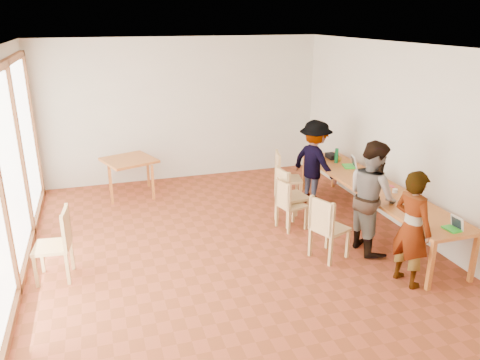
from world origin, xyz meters
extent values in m
plane|color=brown|center=(0.00, 0.00, 0.00)|extent=(8.00, 8.00, 0.00)
cube|color=beige|center=(0.00, 4.00, 1.50)|extent=(6.00, 0.10, 3.00)
cube|color=beige|center=(0.00, -4.00, 1.50)|extent=(6.00, 0.10, 3.00)
cube|color=beige|center=(3.00, 0.00, 1.50)|extent=(0.10, 8.00, 3.00)
cube|color=white|center=(0.00, 0.00, 3.02)|extent=(6.00, 8.00, 0.04)
cube|color=#CA702C|center=(2.50, 0.48, 0.72)|extent=(0.80, 4.00, 0.05)
cube|color=#CA702C|center=(2.16, -1.46, 0.35)|extent=(0.06, 0.06, 0.70)
cube|color=#CA702C|center=(2.16, 2.42, 0.35)|extent=(0.06, 0.06, 0.70)
cube|color=#CA702C|center=(2.84, -1.46, 0.35)|extent=(0.06, 0.06, 0.70)
cube|color=#CA702C|center=(2.84, 2.42, 0.35)|extent=(0.06, 0.06, 0.70)
cube|color=#CA702C|center=(-1.24, 3.20, 0.72)|extent=(0.90, 0.90, 0.05)
cube|color=#CA702C|center=(-1.63, 2.81, 0.35)|extent=(0.05, 0.05, 0.70)
cube|color=#CA702C|center=(-1.63, 3.59, 0.35)|extent=(0.05, 0.05, 0.70)
cube|color=#CA702C|center=(-0.85, 2.81, 0.35)|extent=(0.05, 0.05, 0.70)
cube|color=#CA702C|center=(-0.85, 3.59, 0.35)|extent=(0.05, 0.05, 0.70)
cube|color=tan|center=(1.33, -0.26, 0.46)|extent=(0.59, 0.59, 0.04)
cube|color=tan|center=(1.15, -0.34, 0.72)|extent=(0.21, 0.43, 0.47)
cube|color=tan|center=(1.20, 0.83, 0.41)|extent=(0.48, 0.48, 0.04)
cube|color=tan|center=(1.02, 0.79, 0.65)|extent=(0.13, 0.40, 0.42)
cube|color=tan|center=(1.30, 1.04, 0.47)|extent=(0.52, 0.52, 0.04)
cube|color=tan|center=(1.10, 1.01, 0.74)|extent=(0.10, 0.46, 0.49)
cube|color=tan|center=(1.58, 1.88, 0.48)|extent=(0.57, 0.57, 0.04)
cube|color=tan|center=(1.38, 1.93, 0.75)|extent=(0.16, 0.46, 0.49)
cube|color=tan|center=(-2.50, 0.30, 0.47)|extent=(0.51, 0.51, 0.04)
cube|color=tan|center=(-2.29, 0.28, 0.74)|extent=(0.10, 0.47, 0.49)
imported|color=gray|center=(2.00, -1.20, 0.79)|extent=(0.49, 0.64, 1.58)
imported|color=gray|center=(2.03, -0.20, 0.86)|extent=(0.66, 0.84, 1.71)
imported|color=gray|center=(2.04, 1.75, 0.80)|extent=(0.91, 1.18, 1.61)
cube|color=green|center=(2.53, -1.32, 0.76)|extent=(0.17, 0.23, 0.02)
cube|color=white|center=(2.60, -1.31, 0.84)|extent=(0.08, 0.20, 0.18)
cube|color=green|center=(2.40, 0.57, 0.76)|extent=(0.22, 0.29, 0.03)
cube|color=white|center=(2.49, 0.56, 0.86)|extent=(0.11, 0.26, 0.22)
cube|color=green|center=(2.60, 1.47, 0.76)|extent=(0.25, 0.30, 0.03)
cube|color=white|center=(2.69, 1.45, 0.86)|extent=(0.14, 0.25, 0.22)
imported|color=gold|center=(2.60, 1.84, 0.80)|extent=(0.14, 0.14, 0.09)
cylinder|color=#127D3E|center=(2.51, 1.78, 0.89)|extent=(0.07, 0.07, 0.28)
cylinder|color=silver|center=(2.49, 0.64, 0.80)|extent=(0.07, 0.07, 0.09)
cylinder|color=white|center=(2.63, 0.08, 0.78)|extent=(0.08, 0.08, 0.06)
cube|color=#D5334F|center=(2.75, 0.32, 0.76)|extent=(0.05, 0.10, 0.01)
cube|color=black|center=(2.56, 2.07, 0.80)|extent=(0.16, 0.26, 0.09)
camera|label=1|loc=(-1.76, -5.79, 3.39)|focal=35.00mm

